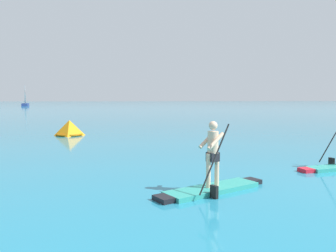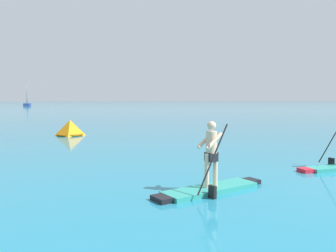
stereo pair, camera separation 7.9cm
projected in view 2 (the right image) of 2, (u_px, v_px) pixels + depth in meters
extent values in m
cube|color=teal|center=(211.00, 189.00, 8.14)|extent=(2.55, 1.72, 0.11)
cube|color=black|center=(162.00, 199.00, 7.36)|extent=(0.49, 0.57, 0.11)
cube|color=black|center=(251.00, 181.00, 8.93)|extent=(0.46, 0.51, 0.11)
cylinder|color=beige|center=(207.00, 171.00, 8.03)|extent=(0.11, 0.11, 0.82)
cylinder|color=beige|center=(215.00, 169.00, 8.19)|extent=(0.11, 0.11, 0.82)
cube|color=black|center=(211.00, 157.00, 8.08)|extent=(0.33, 0.31, 0.22)
cylinder|color=beige|center=(211.00, 142.00, 8.05)|extent=(0.26, 0.26, 0.52)
sphere|color=beige|center=(212.00, 126.00, 8.02)|extent=(0.21, 0.21, 0.21)
cylinder|color=beige|center=(214.00, 141.00, 7.90)|extent=(0.50, 0.33, 0.42)
cylinder|color=beige|center=(206.00, 140.00, 8.15)|extent=(0.50, 0.33, 0.42)
cylinder|color=black|center=(213.00, 159.00, 7.52)|extent=(0.80, 0.43, 1.53)
cube|color=black|center=(212.00, 193.00, 7.58)|extent=(0.16, 0.21, 0.32)
cube|color=red|center=(306.00, 170.00, 10.25)|extent=(0.42, 0.46, 0.11)
cylinder|color=black|center=(332.00, 139.00, 10.97)|extent=(1.03, 0.23, 1.49)
cube|color=black|center=(331.00, 163.00, 11.03)|extent=(0.11, 0.21, 0.32)
pyramid|color=orange|center=(70.00, 128.00, 20.26)|extent=(1.31, 1.31, 0.92)
torus|color=#915407|center=(70.00, 134.00, 20.30)|extent=(1.55, 1.55, 0.12)
cube|color=navy|center=(27.00, 105.00, 94.13)|extent=(2.18, 5.23, 0.74)
cylinder|color=#B2B2B7|center=(27.00, 94.00, 93.89)|extent=(0.12, 0.12, 5.00)
pyramid|color=white|center=(27.00, 96.00, 93.93)|extent=(0.96, 2.14, 3.94)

